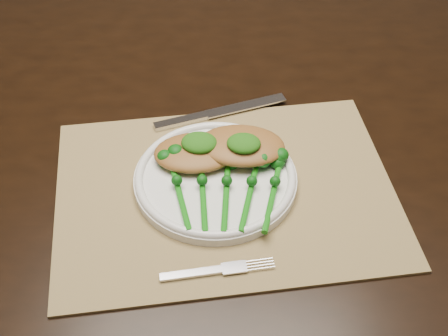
# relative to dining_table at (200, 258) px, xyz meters

# --- Properties ---
(dining_table) EXTENTS (1.68, 1.04, 0.75)m
(dining_table) POSITION_rel_dining_table_xyz_m (0.00, 0.00, 0.00)
(dining_table) COLOR black
(dining_table) RESTS_ON ground
(placemat) EXTENTS (0.56, 0.47, 0.00)m
(placemat) POSITION_rel_dining_table_xyz_m (0.07, -0.16, 0.38)
(placemat) COLOR olive
(placemat) RESTS_ON dining_table
(dinner_plate) EXTENTS (0.24, 0.24, 0.02)m
(dinner_plate) POSITION_rel_dining_table_xyz_m (0.05, -0.14, 0.39)
(dinner_plate) COLOR white
(dinner_plate) RESTS_ON placemat
(knife) EXTENTS (0.22, 0.11, 0.01)m
(knife) POSITION_rel_dining_table_xyz_m (0.02, 0.01, 0.38)
(knife) COLOR silver
(knife) RESTS_ON placemat
(fork) EXTENTS (0.15, 0.05, 0.00)m
(fork) POSITION_rel_dining_table_xyz_m (0.08, -0.30, 0.38)
(fork) COLOR silver
(fork) RESTS_ON placemat
(chicken_fillet_left) EXTENTS (0.14, 0.11, 0.03)m
(chicken_fillet_left) POSITION_rel_dining_table_xyz_m (0.02, -0.11, 0.40)
(chicken_fillet_left) COLOR #94612B
(chicken_fillet_left) RESTS_ON dinner_plate
(chicken_fillet_right) EXTENTS (0.13, 0.09, 0.03)m
(chicken_fillet_right) POSITION_rel_dining_table_xyz_m (0.08, -0.09, 0.41)
(chicken_fillet_right) COLOR #94612B
(chicken_fillet_right) RESTS_ON dinner_plate
(pesto_dollop_left) EXTENTS (0.05, 0.05, 0.02)m
(pesto_dollop_left) POSITION_rel_dining_table_xyz_m (0.02, -0.10, 0.42)
(pesto_dollop_left) COLOR #13460A
(pesto_dollop_left) RESTS_ON chicken_fillet_left
(pesto_dollop_right) EXTENTS (0.05, 0.04, 0.02)m
(pesto_dollop_right) POSITION_rel_dining_table_xyz_m (0.09, -0.10, 0.43)
(pesto_dollop_right) COLOR #13460A
(pesto_dollop_right) RESTS_ON chicken_fillet_right
(broccolini_bundle) EXTENTS (0.17, 0.18, 0.04)m
(broccolini_bundle) POSITION_rel_dining_table_xyz_m (0.07, -0.18, 0.40)
(broccolini_bundle) COLOR #116B0E
(broccolini_bundle) RESTS_ON dinner_plate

